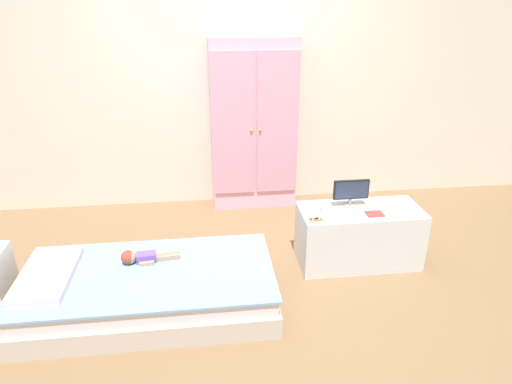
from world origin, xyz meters
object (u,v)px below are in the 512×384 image
(doll, at_px, (140,257))
(tv_monitor, at_px, (351,191))
(bed, at_px, (149,290))
(tv_stand, at_px, (358,236))
(wardrobe, at_px, (254,126))
(rocking_horse_toy, at_px, (317,214))
(book_red, at_px, (375,214))

(doll, xyz_separation_m, tv_monitor, (1.55, 0.32, 0.26))
(bed, distance_m, tv_stand, 1.60)
(tv_stand, bearing_deg, doll, -171.27)
(tv_monitor, bearing_deg, tv_stand, -47.16)
(wardrobe, xyz_separation_m, tv_stand, (0.67, -1.16, -0.58))
(bed, height_order, tv_stand, tv_stand)
(bed, xyz_separation_m, rocking_horse_toy, (1.18, 0.25, 0.37))
(book_red, bearing_deg, wardrobe, 120.55)
(bed, distance_m, doll, 0.23)
(tv_stand, bearing_deg, rocking_horse_toy, -160.62)
(bed, bearing_deg, tv_stand, 13.64)
(doll, relative_size, rocking_horse_toy, 3.42)
(doll, height_order, tv_monitor, tv_monitor)
(doll, relative_size, book_red, 3.16)
(bed, xyz_separation_m, wardrobe, (0.88, 1.54, 0.67))
(tv_stand, relative_size, tv_monitor, 3.39)
(tv_stand, height_order, rocking_horse_toy, rocking_horse_toy)
(bed, height_order, book_red, book_red)
(wardrobe, relative_size, tv_stand, 1.74)
(tv_monitor, height_order, book_red, tv_monitor)
(bed, height_order, doll, doll)
(doll, xyz_separation_m, rocking_horse_toy, (1.24, 0.12, 0.19))
(rocking_horse_toy, xyz_separation_m, book_red, (0.44, 0.04, -0.05))
(wardrobe, bearing_deg, doll, -123.84)
(doll, relative_size, wardrobe, 0.24)
(bed, relative_size, book_red, 13.28)
(doll, distance_m, wardrobe, 1.77)
(rocking_horse_toy, bearing_deg, bed, -168.25)
(tv_monitor, xyz_separation_m, rocking_horse_toy, (-0.31, -0.20, -0.07))
(book_red, bearing_deg, tv_monitor, 129.25)
(book_red, bearing_deg, doll, -174.77)
(tv_monitor, bearing_deg, book_red, -50.75)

